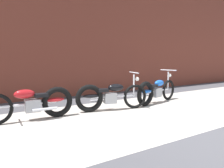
{
  "coord_description": "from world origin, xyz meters",
  "views": [
    {
      "loc": [
        -3.43,
        -2.38,
        1.41
      ],
      "look_at": [
        -0.58,
        2.18,
        0.75
      ],
      "focal_mm": 34.11,
      "sensor_mm": 36.0,
      "label": 1
    }
  ],
  "objects": [
    {
      "name": "ground_plane",
      "position": [
        0.0,
        0.0,
        0.0
      ],
      "size": [
        80.0,
        80.0,
        0.0
      ],
      "primitive_type": "plane",
      "color": "#47474C"
    },
    {
      "name": "sidewalk_slab",
      "position": [
        0.0,
        1.75,
        0.0
      ],
      "size": [
        36.0,
        3.5,
        0.01
      ],
      "primitive_type": "cube",
      "color": "#B2ADA3",
      "rests_on": "ground"
    },
    {
      "name": "motorcycle_red",
      "position": [
        -2.38,
        2.56,
        0.4
      ],
      "size": [
        2.01,
        0.58,
        1.03
      ],
      "rotation": [
        0.0,
        0.0,
        3.11
      ],
      "color": "black",
      "rests_on": "ground"
    },
    {
      "name": "motorcycle_blue",
      "position": [
        1.16,
        2.45,
        0.4
      ],
      "size": [
        1.98,
        0.72,
        1.03
      ],
      "rotation": [
        0.0,
        0.0,
        0.23
      ],
      "color": "black",
      "rests_on": "ground"
    },
    {
      "name": "brick_building_wall",
      "position": [
        0.0,
        5.2,
        3.22
      ],
      "size": [
        36.0,
        0.5,
        6.44
      ],
      "primitive_type": "cube",
      "color": "brown",
      "rests_on": "ground"
    },
    {
      "name": "motorcycle_black",
      "position": [
        -0.57,
        2.43,
        0.4
      ],
      "size": [
        1.97,
        0.74,
        1.03
      ],
      "rotation": [
        0.0,
        0.0,
        -0.24
      ],
      "color": "black",
      "rests_on": "ground"
    }
  ]
}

